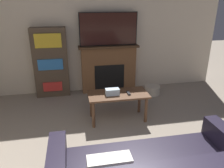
% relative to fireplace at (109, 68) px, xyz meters
% --- Properties ---
extents(wall_back, '(5.71, 0.06, 2.70)m').
position_rel_fireplace_xyz_m(wall_back, '(-0.38, 0.14, 0.84)').
color(wall_back, beige).
rests_on(wall_back, ground_plane).
extents(fireplace, '(1.26, 0.28, 1.01)m').
position_rel_fireplace_xyz_m(fireplace, '(0.00, 0.00, 0.00)').
color(fireplace, brown).
rests_on(fireplace, ground_plane).
extents(tv, '(1.19, 0.03, 0.67)m').
position_rel_fireplace_xyz_m(tv, '(0.00, -0.02, 0.84)').
color(tv, black).
rests_on(tv, fireplace).
extents(coffee_table, '(0.98, 0.48, 0.47)m').
position_rel_fireplace_xyz_m(coffee_table, '(-0.07, -1.29, -0.11)').
color(coffee_table, brown).
rests_on(coffee_table, ground_plane).
extents(tissue_box, '(0.22, 0.12, 0.10)m').
position_rel_fireplace_xyz_m(tissue_box, '(-0.17, -1.31, 0.01)').
color(tissue_box, silver).
rests_on(tissue_box, coffee_table).
extents(remote_control, '(0.04, 0.15, 0.02)m').
position_rel_fireplace_xyz_m(remote_control, '(0.10, -1.32, -0.03)').
color(remote_control, black).
rests_on(remote_control, coffee_table).
extents(bookshelf, '(0.68, 0.29, 1.41)m').
position_rel_fireplace_xyz_m(bookshelf, '(-1.20, -0.02, 0.20)').
color(bookshelf, '#4C3D2D').
rests_on(bookshelf, ground_plane).
extents(storage_basket, '(0.32, 0.32, 0.19)m').
position_rel_fireplace_xyz_m(storage_basket, '(0.88, -0.39, -0.42)').
color(storage_basket, '#BCB29E').
rests_on(storage_basket, ground_plane).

